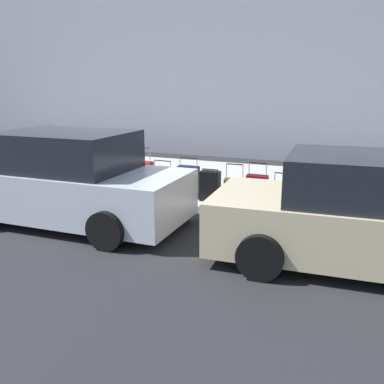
# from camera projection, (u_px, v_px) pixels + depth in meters

# --- Properties ---
(ground_plane) EXTENTS (40.00, 40.00, 0.00)m
(ground_plane) POSITION_uv_depth(u_px,v_px,m) (120.00, 204.00, 9.19)
(ground_plane) COLOR black
(sidewalk_curb) EXTENTS (18.00, 5.00, 0.14)m
(sidewalk_curb) POSITION_uv_depth(u_px,v_px,m) (169.00, 178.00, 11.41)
(sidewalk_curb) COLOR #9E9B93
(sidewalk_curb) RESTS_ON ground_plane
(suitcase_red_0) EXTENTS (0.45, 0.21, 0.83)m
(suitcase_red_0) POSITION_uv_depth(u_px,v_px,m) (313.00, 199.00, 8.01)
(suitcase_red_0) COLOR red
(suitcase_red_0) RESTS_ON sidewalk_curb
(suitcase_teal_1) EXTENTS (0.50, 0.22, 0.72)m
(suitcase_teal_1) POSITION_uv_depth(u_px,v_px,m) (285.00, 196.00, 8.34)
(suitcase_teal_1) COLOR #0F606B
(suitcase_teal_1) RESTS_ON sidewalk_curb
(suitcase_maroon_2) EXTENTS (0.42, 0.23, 0.91)m
(suitcase_maroon_2) POSITION_uv_depth(u_px,v_px,m) (257.00, 191.00, 8.43)
(suitcase_maroon_2) COLOR maroon
(suitcase_maroon_2) RESTS_ON sidewalk_curb
(suitcase_olive_3) EXTENTS (0.42, 0.22, 0.83)m
(suitcase_olive_3) POSITION_uv_depth(u_px,v_px,m) (234.00, 190.00, 8.73)
(suitcase_olive_3) COLOR #59601E
(suitcase_olive_3) RESTS_ON sidewalk_curb
(suitcase_black_4) EXTENTS (0.42, 0.24, 0.70)m
(suitcase_black_4) POSITION_uv_depth(u_px,v_px,m) (210.00, 186.00, 8.83)
(suitcase_black_4) COLOR black
(suitcase_black_4) RESTS_ON sidewalk_curb
(suitcase_navy_5) EXTENTS (0.46, 0.20, 0.90)m
(suitcase_navy_5) POSITION_uv_depth(u_px,v_px,m) (188.00, 182.00, 9.08)
(suitcase_navy_5) COLOR navy
(suitcase_navy_5) RESTS_ON sidewalk_curb
(suitcase_silver_6) EXTENTS (0.47, 0.20, 0.82)m
(suitcase_silver_6) POSITION_uv_depth(u_px,v_px,m) (163.00, 183.00, 9.16)
(suitcase_silver_6) COLOR #9EA0A8
(suitcase_silver_6) RESTS_ON sidewalk_curb
(suitcase_red_7) EXTENTS (0.35, 0.25, 1.07)m
(suitcase_red_7) POSITION_uv_depth(u_px,v_px,m) (145.00, 178.00, 9.41)
(suitcase_red_7) COLOR red
(suitcase_red_7) RESTS_ON sidewalk_curb
(suitcase_teal_8) EXTENTS (0.38, 0.25, 0.78)m
(suitcase_teal_8) POSITION_uv_depth(u_px,v_px,m) (128.00, 180.00, 9.59)
(suitcase_teal_8) COLOR #0F606B
(suitcase_teal_8) RESTS_ON sidewalk_curb
(suitcase_maroon_9) EXTENTS (0.43, 0.22, 0.79)m
(suitcase_maroon_9) POSITION_uv_depth(u_px,v_px,m) (110.00, 174.00, 9.76)
(suitcase_maroon_9) COLOR maroon
(suitcase_maroon_9) RESTS_ON sidewalk_curb
(fire_hydrant) EXTENTS (0.39, 0.21, 0.80)m
(fire_hydrant) POSITION_uv_depth(u_px,v_px,m) (78.00, 170.00, 10.05)
(fire_hydrant) COLOR red
(fire_hydrant) RESTS_ON sidewalk_curb
(bollard_post) EXTENTS (0.12, 0.12, 0.78)m
(bollard_post) POSITION_uv_depth(u_px,v_px,m) (55.00, 170.00, 10.14)
(bollard_post) COLOR brown
(bollard_post) RESTS_ON sidewalk_curb
(parked_car_beige_0) EXTENTS (4.59, 2.29, 1.61)m
(parked_car_beige_0) POSITION_uv_depth(u_px,v_px,m) (372.00, 216.00, 5.86)
(parked_car_beige_0) COLOR tan
(parked_car_beige_0) RESTS_ON ground_plane
(parked_car_silver_1) EXTENTS (4.47, 2.17, 1.72)m
(parked_car_silver_1) POSITION_uv_depth(u_px,v_px,m) (69.00, 181.00, 7.77)
(parked_car_silver_1) COLOR #B2B5BA
(parked_car_silver_1) RESTS_ON ground_plane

